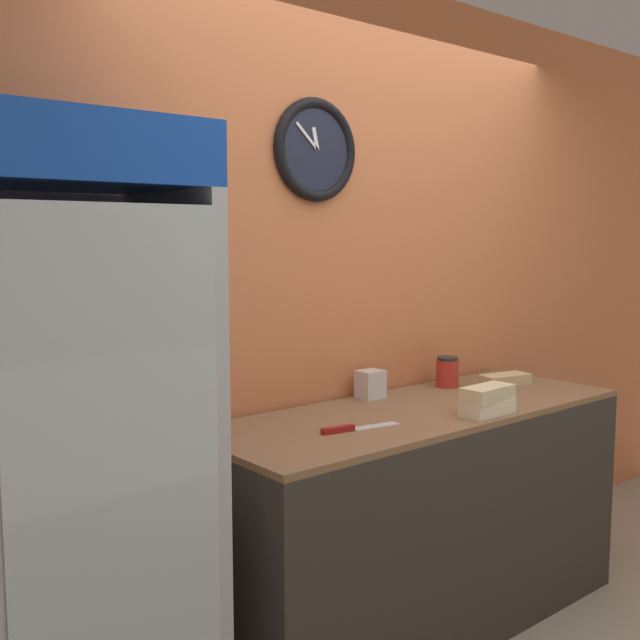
# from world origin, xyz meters

# --- Properties ---
(wall_back) EXTENTS (5.20, 0.10, 2.70)m
(wall_back) POSITION_xyz_m (-0.00, 1.27, 1.36)
(wall_back) COLOR #D17547
(wall_back) RESTS_ON ground_plane
(prep_counter) EXTENTS (1.89, 0.67, 0.92)m
(prep_counter) POSITION_xyz_m (0.00, 0.88, 0.46)
(prep_counter) COLOR #332D28
(prep_counter) RESTS_ON ground_plane
(beverage_cooler) EXTENTS (0.68, 0.62, 1.92)m
(beverage_cooler) POSITION_xyz_m (-1.43, 0.95, 1.04)
(beverage_cooler) COLOR #B2B7BC
(beverage_cooler) RESTS_ON ground_plane
(sandwich_stack_bottom) EXTENTS (0.23, 0.11, 0.06)m
(sandwich_stack_bottom) POSITION_xyz_m (0.11, 0.64, 0.95)
(sandwich_stack_bottom) COLOR beige
(sandwich_stack_bottom) RESTS_ON prep_counter
(sandwich_stack_middle) EXTENTS (0.23, 0.12, 0.06)m
(sandwich_stack_middle) POSITION_xyz_m (0.11, 0.64, 1.00)
(sandwich_stack_middle) COLOR beige
(sandwich_stack_middle) RESTS_ON sandwich_stack_bottom
(sandwich_flat_left) EXTENTS (0.25, 0.15, 0.05)m
(sandwich_flat_left) POSITION_xyz_m (0.65, 0.95, 0.94)
(sandwich_flat_left) COLOR tan
(sandwich_flat_left) RESTS_ON prep_counter
(chefs_knife) EXTENTS (0.32, 0.09, 0.02)m
(chefs_knife) POSITION_xyz_m (-0.46, 0.80, 0.92)
(chefs_knife) COLOR silver
(chefs_knife) RESTS_ON prep_counter
(condiment_jar) EXTENTS (0.10, 0.10, 0.14)m
(condiment_jar) POSITION_xyz_m (0.41, 1.10, 0.99)
(condiment_jar) COLOR #B72D23
(condiment_jar) RESTS_ON prep_counter
(napkin_dispenser) EXTENTS (0.11, 0.09, 0.12)m
(napkin_dispenser) POSITION_xyz_m (-0.03, 1.15, 0.98)
(napkin_dispenser) COLOR silver
(napkin_dispenser) RESTS_ON prep_counter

